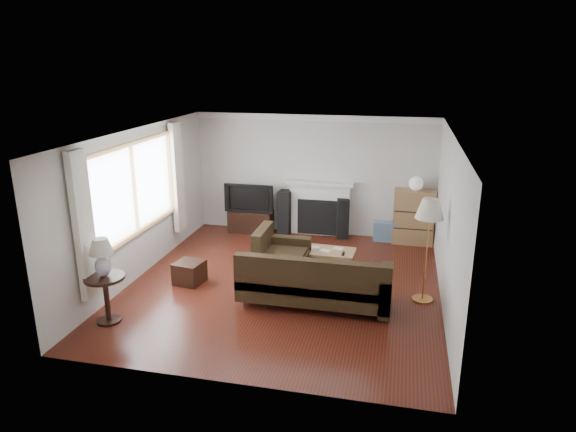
% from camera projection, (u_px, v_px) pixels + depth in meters
% --- Properties ---
extents(room, '(5.10, 5.60, 2.54)m').
position_uv_depth(room, '(284.00, 212.00, 8.12)').
color(room, '#4A1A10').
rests_on(room, ground).
extents(window, '(0.12, 2.74, 1.54)m').
position_uv_depth(window, '(135.00, 189.00, 8.36)').
color(window, olive).
rests_on(window, room).
extents(curtain_near, '(0.10, 0.35, 2.10)m').
position_uv_depth(curtain_near, '(83.00, 226.00, 6.97)').
color(curtain_near, silver).
rests_on(curtain_near, room).
extents(curtain_far, '(0.10, 0.35, 2.10)m').
position_uv_depth(curtain_far, '(178.00, 178.00, 9.81)').
color(curtain_far, silver).
rests_on(curtain_far, room).
extents(fireplace, '(1.40, 0.26, 1.15)m').
position_uv_depth(fireplace, '(320.00, 208.00, 10.74)').
color(fireplace, white).
rests_on(fireplace, room).
extents(tv_stand, '(0.93, 0.42, 0.46)m').
position_uv_depth(tv_stand, '(251.00, 221.00, 11.02)').
color(tv_stand, black).
rests_on(tv_stand, ground).
extents(television, '(1.05, 0.14, 0.61)m').
position_uv_depth(television, '(250.00, 197.00, 10.87)').
color(television, black).
rests_on(television, tv_stand).
extents(speaker_left, '(0.28, 0.33, 0.93)m').
position_uv_depth(speaker_left, '(285.00, 212.00, 10.85)').
color(speaker_left, black).
rests_on(speaker_left, ground).
extents(speaker_right, '(0.30, 0.33, 0.84)m').
position_uv_depth(speaker_right, '(343.00, 218.00, 10.60)').
color(speaker_right, black).
rests_on(speaker_right, ground).
extents(bookshelf, '(0.80, 0.38, 1.10)m').
position_uv_depth(bookshelf, '(413.00, 217.00, 10.25)').
color(bookshelf, olive).
rests_on(bookshelf, ground).
extents(globe_lamp, '(0.28, 0.28, 0.28)m').
position_uv_depth(globe_lamp, '(416.00, 183.00, 10.04)').
color(globe_lamp, white).
rests_on(globe_lamp, bookshelf).
extents(sectional_sofa, '(2.47, 1.80, 0.80)m').
position_uv_depth(sectional_sofa, '(315.00, 279.00, 7.72)').
color(sectional_sofa, black).
rests_on(sectional_sofa, ground).
extents(coffee_table, '(1.01, 0.58, 0.39)m').
position_uv_depth(coffee_table, '(326.00, 260.00, 9.00)').
color(coffee_table, '#A3784E').
rests_on(coffee_table, ground).
extents(footstool, '(0.50, 0.50, 0.37)m').
position_uv_depth(footstool, '(189.00, 272.00, 8.52)').
color(footstool, black).
rests_on(footstool, ground).
extents(floor_lamp, '(0.48, 0.48, 1.63)m').
position_uv_depth(floor_lamp, '(426.00, 251.00, 7.70)').
color(floor_lamp, '#B5773E').
rests_on(floor_lamp, ground).
extents(side_table, '(0.56, 0.56, 0.70)m').
position_uv_depth(side_table, '(107.00, 299.00, 7.20)').
color(side_table, black).
rests_on(side_table, ground).
extents(table_lamp, '(0.34, 0.34, 0.55)m').
position_uv_depth(table_lamp, '(102.00, 258.00, 7.02)').
color(table_lamp, silver).
rests_on(table_lamp, side_table).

